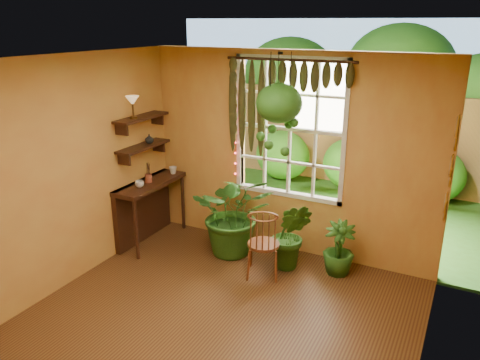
% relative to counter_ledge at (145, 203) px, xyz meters
% --- Properties ---
extents(floor, '(4.50, 4.50, 0.00)m').
position_rel_counter_ledge_xyz_m(floor, '(1.91, -1.60, -0.55)').
color(floor, brown).
rests_on(floor, ground).
extents(ceiling, '(4.50, 4.50, 0.00)m').
position_rel_counter_ledge_xyz_m(ceiling, '(1.91, -1.60, 2.15)').
color(ceiling, silver).
rests_on(ceiling, wall_back).
extents(wall_back, '(4.00, 0.00, 4.00)m').
position_rel_counter_ledge_xyz_m(wall_back, '(1.91, 0.65, 0.80)').
color(wall_back, gold).
rests_on(wall_back, floor).
extents(wall_left, '(0.00, 4.50, 4.50)m').
position_rel_counter_ledge_xyz_m(wall_left, '(-0.09, -1.60, 0.80)').
color(wall_left, gold).
rests_on(wall_left, floor).
extents(wall_right, '(0.00, 4.50, 4.50)m').
position_rel_counter_ledge_xyz_m(wall_right, '(3.91, -1.60, 0.80)').
color(wall_right, gold).
rests_on(wall_right, floor).
extents(window, '(1.52, 0.10, 1.86)m').
position_rel_counter_ledge_xyz_m(window, '(1.91, 0.68, 1.15)').
color(window, white).
rests_on(window, wall_back).
extents(valance_vine, '(1.70, 0.12, 1.10)m').
position_rel_counter_ledge_xyz_m(valance_vine, '(1.82, 0.56, 1.73)').
color(valance_vine, '#35190E').
rests_on(valance_vine, window).
extents(string_lights, '(0.03, 0.03, 1.54)m').
position_rel_counter_ledge_xyz_m(string_lights, '(1.15, 0.59, 1.20)').
color(string_lights, '#FF2633').
rests_on(string_lights, window).
extents(wall_plates, '(0.04, 0.32, 1.10)m').
position_rel_counter_ledge_xyz_m(wall_plates, '(3.89, 0.19, 1.00)').
color(wall_plates, beige).
rests_on(wall_plates, wall_right).
extents(counter_ledge, '(0.40, 1.20, 0.90)m').
position_rel_counter_ledge_xyz_m(counter_ledge, '(0.00, 0.00, 0.00)').
color(counter_ledge, '#35190E').
rests_on(counter_ledge, floor).
extents(shelf_lower, '(0.25, 0.90, 0.04)m').
position_rel_counter_ledge_xyz_m(shelf_lower, '(0.03, 0.00, 0.85)').
color(shelf_lower, '#35190E').
rests_on(shelf_lower, wall_left).
extents(shelf_upper, '(0.25, 0.90, 0.04)m').
position_rel_counter_ledge_xyz_m(shelf_upper, '(0.03, 0.00, 1.25)').
color(shelf_upper, '#35190E').
rests_on(shelf_upper, wall_left).
extents(backyard, '(14.00, 10.00, 12.00)m').
position_rel_counter_ledge_xyz_m(backyard, '(2.15, 5.27, 0.73)').
color(backyard, '#295317').
rests_on(backyard, ground).
extents(windsor_chair, '(0.51, 0.53, 1.07)m').
position_rel_counter_ledge_xyz_m(windsor_chair, '(1.94, -0.19, -0.24)').
color(windsor_chair, brown).
rests_on(windsor_chair, floor).
extents(potted_plant_left, '(1.34, 1.27, 1.17)m').
position_rel_counter_ledge_xyz_m(potted_plant_left, '(1.34, 0.19, 0.04)').
color(potted_plant_left, '#134612').
rests_on(potted_plant_left, floor).
extents(potted_plant_mid, '(0.56, 0.47, 0.92)m').
position_rel_counter_ledge_xyz_m(potted_plant_mid, '(2.17, 0.15, -0.09)').
color(potted_plant_mid, '#134612').
rests_on(potted_plant_mid, floor).
extents(potted_plant_right, '(0.49, 0.49, 0.69)m').
position_rel_counter_ledge_xyz_m(potted_plant_right, '(2.76, 0.30, -0.21)').
color(potted_plant_right, '#134612').
rests_on(potted_plant_right, floor).
extents(hanging_basket, '(0.56, 0.56, 1.22)m').
position_rel_counter_ledge_xyz_m(hanging_basket, '(1.92, 0.25, 1.46)').
color(hanging_basket, black).
rests_on(hanging_basket, ceiling).
extents(cup_a, '(0.15, 0.15, 0.09)m').
position_rel_counter_ledge_xyz_m(cup_a, '(0.13, -0.25, 0.39)').
color(cup_a, silver).
rests_on(cup_a, counter_ledge).
extents(cup_b, '(0.15, 0.15, 0.11)m').
position_rel_counter_ledge_xyz_m(cup_b, '(0.19, 0.45, 0.40)').
color(cup_b, beige).
rests_on(cup_b, counter_ledge).
extents(brush_jar, '(0.10, 0.10, 0.36)m').
position_rel_counter_ledge_xyz_m(brush_jar, '(0.11, -0.03, 0.49)').
color(brush_jar, brown).
rests_on(brush_jar, counter_ledge).
extents(shelf_vase, '(0.15, 0.15, 0.13)m').
position_rel_counter_ledge_xyz_m(shelf_vase, '(0.04, 0.13, 0.93)').
color(shelf_vase, '#B2AD99').
rests_on(shelf_vase, shelf_lower).
extents(tiffany_lamp, '(0.18, 0.18, 0.30)m').
position_rel_counter_ledge_xyz_m(tiffany_lamp, '(0.05, -0.18, 1.48)').
color(tiffany_lamp, '#563918').
rests_on(tiffany_lamp, shelf_upper).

